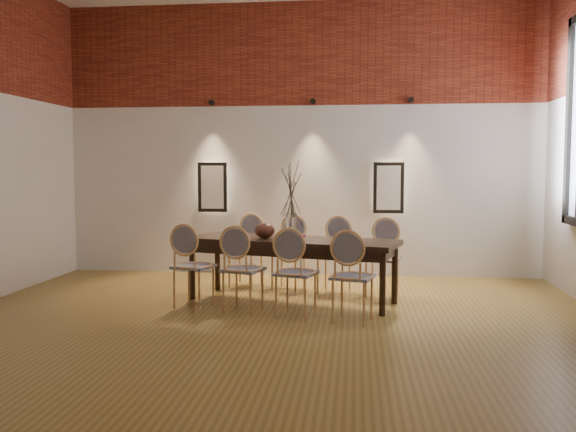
# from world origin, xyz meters

# --- Properties ---
(floor) EXTENTS (7.00, 7.00, 0.02)m
(floor) POSITION_xyz_m (0.00, 0.00, -0.01)
(floor) COLOR olive
(floor) RESTS_ON ground
(wall_back) EXTENTS (7.00, 0.10, 4.00)m
(wall_back) POSITION_xyz_m (0.00, 3.55, 2.00)
(wall_back) COLOR silver
(wall_back) RESTS_ON ground
(wall_front) EXTENTS (7.00, 0.10, 4.00)m
(wall_front) POSITION_xyz_m (0.00, -3.55, 2.00)
(wall_front) COLOR silver
(wall_front) RESTS_ON ground
(brick_band_back) EXTENTS (7.00, 0.02, 1.50)m
(brick_band_back) POSITION_xyz_m (0.00, 3.48, 3.25)
(brick_band_back) COLOR maroon
(brick_band_back) RESTS_ON ground
(niche_left) EXTENTS (0.36, 0.06, 0.66)m
(niche_left) POSITION_xyz_m (-1.30, 3.45, 1.30)
(niche_left) COLOR #FFEAC6
(niche_left) RESTS_ON wall_back
(niche_right) EXTENTS (0.36, 0.06, 0.66)m
(niche_right) POSITION_xyz_m (1.30, 3.45, 1.30)
(niche_right) COLOR #FFEAC6
(niche_right) RESTS_ON wall_back
(spot_fixture_left) EXTENTS (0.08, 0.10, 0.08)m
(spot_fixture_left) POSITION_xyz_m (-1.30, 3.42, 2.55)
(spot_fixture_left) COLOR black
(spot_fixture_left) RESTS_ON wall_back
(spot_fixture_mid) EXTENTS (0.08, 0.10, 0.08)m
(spot_fixture_mid) POSITION_xyz_m (0.20, 3.42, 2.55)
(spot_fixture_mid) COLOR black
(spot_fixture_mid) RESTS_ON wall_back
(spot_fixture_right) EXTENTS (0.08, 0.10, 0.08)m
(spot_fixture_right) POSITION_xyz_m (1.60, 3.42, 2.55)
(spot_fixture_right) COLOR black
(spot_fixture_right) RESTS_ON wall_back
(dining_table) EXTENTS (2.62, 1.43, 0.75)m
(dining_table) POSITION_xyz_m (0.08, 1.63, 0.38)
(dining_table) COLOR black
(dining_table) RESTS_ON floor
(chair_near_a) EXTENTS (0.54, 0.54, 0.94)m
(chair_near_a) POSITION_xyz_m (-1.00, 1.21, 0.47)
(chair_near_a) COLOR #E1AE6F
(chair_near_a) RESTS_ON floor
(chair_near_b) EXTENTS (0.54, 0.54, 0.94)m
(chair_near_b) POSITION_xyz_m (-0.40, 1.05, 0.47)
(chair_near_b) COLOR #E1AE6F
(chair_near_b) RESTS_ON floor
(chair_near_c) EXTENTS (0.54, 0.54, 0.94)m
(chair_near_c) POSITION_xyz_m (0.20, 0.89, 0.47)
(chair_near_c) COLOR #E1AE6F
(chair_near_c) RESTS_ON floor
(chair_near_d) EXTENTS (0.54, 0.54, 0.94)m
(chair_near_d) POSITION_xyz_m (0.80, 0.72, 0.47)
(chair_near_d) COLOR #E1AE6F
(chair_near_d) RESTS_ON floor
(chair_far_a) EXTENTS (0.54, 0.54, 0.94)m
(chair_far_a) POSITION_xyz_m (-0.64, 2.53, 0.47)
(chair_far_a) COLOR #E1AE6F
(chair_far_a) RESTS_ON floor
(chair_far_b) EXTENTS (0.54, 0.54, 0.94)m
(chair_far_b) POSITION_xyz_m (-0.04, 2.36, 0.47)
(chair_far_b) COLOR #E1AE6F
(chair_far_b) RESTS_ON floor
(chair_far_c) EXTENTS (0.54, 0.54, 0.94)m
(chair_far_c) POSITION_xyz_m (0.56, 2.20, 0.47)
(chair_far_c) COLOR #E1AE6F
(chair_far_c) RESTS_ON floor
(chair_far_d) EXTENTS (0.54, 0.54, 0.94)m
(chair_far_d) POSITION_xyz_m (1.16, 2.04, 0.47)
(chair_far_d) COLOR #E1AE6F
(chair_far_d) RESTS_ON floor
(vase) EXTENTS (0.14, 0.14, 0.30)m
(vase) POSITION_xyz_m (0.07, 1.63, 0.90)
(vase) COLOR silver
(vase) RESTS_ON dining_table
(dried_branches) EXTENTS (0.50, 0.50, 0.70)m
(dried_branches) POSITION_xyz_m (0.07, 1.63, 1.35)
(dried_branches) COLOR #4B4230
(dried_branches) RESTS_ON vase
(bowl) EXTENTS (0.24, 0.24, 0.18)m
(bowl) POSITION_xyz_m (-0.25, 1.66, 0.84)
(bowl) COLOR #562C1E
(bowl) RESTS_ON dining_table
(book) EXTENTS (0.30, 0.24, 0.03)m
(book) POSITION_xyz_m (0.08, 1.79, 0.77)
(book) COLOR #911C4D
(book) RESTS_ON dining_table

